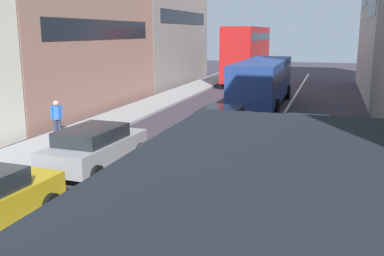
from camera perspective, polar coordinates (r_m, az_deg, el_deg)
name	(u,v)px	position (r m, az deg, el deg)	size (l,w,h in m)	color
sidewalk_left	(119,117)	(24.17, -9.43, 1.37)	(2.60, 64.00, 0.14)	#989898
lane_stripe_left	(208,124)	(22.39, 2.06, 0.48)	(0.16, 60.00, 0.01)	silver
lane_stripe_right	(275,129)	(21.74, 10.72, -0.09)	(0.16, 60.00, 0.01)	silver
building_row_left	(60,27)	(28.91, -16.76, 12.43)	(7.20, 43.90, 10.95)	beige
sedan_centre_lane_second	(114,224)	(9.27, -10.17, -12.19)	(2.12, 4.33, 1.49)	#19592D
hatchback_centre_lane_third	(178,159)	(13.47, -1.77, -4.11)	(2.06, 4.30, 1.49)	silver
sedan_left_lane_third	(95,147)	(15.31, -12.52, -2.38)	(2.22, 4.38, 1.49)	gray
coupe_centre_lane_fourth	(221,124)	(18.73, 3.82, 0.58)	(2.09, 4.31, 1.49)	#A51E1E
sedan_right_lane_behind_truck	(287,185)	(11.52, 12.22, -7.29)	(2.27, 4.40, 1.49)	#759EB7
wagon_right_lane_far	(305,137)	(16.85, 14.49, -1.13)	(2.20, 4.37, 1.49)	#194C8C
bus_mid_queue_primary	(263,79)	(27.85, 9.19, 6.33)	(2.85, 10.52, 2.90)	navy
bus_far_queue_secondary	(247,52)	(40.34, 7.17, 9.75)	(2.81, 10.50, 5.06)	#B21919
pedestrian_near_kerb	(57,116)	(20.39, -17.19, 1.45)	(0.37, 0.44, 1.66)	#262D47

